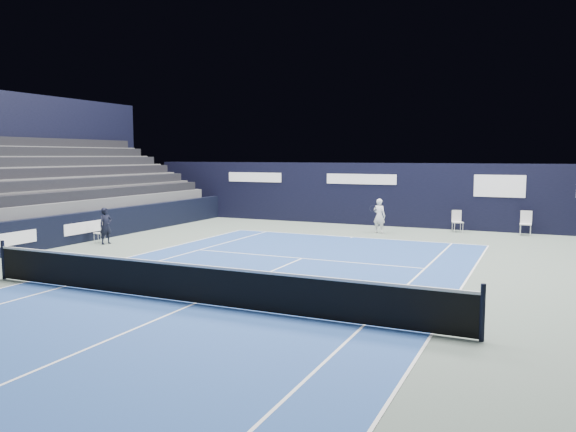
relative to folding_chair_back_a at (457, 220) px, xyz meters
The scene contains 12 objects.
ground 13.98m from the folding_chair_back_a, 105.81° to the right, with size 48.00×48.00×0.00m, color #54645B.
court_surface 15.91m from the folding_chair_back_a, 103.85° to the right, with size 10.97×23.77×0.01m, color navy.
folding_chair_back_a is the anchor object (origin of this frame).
folding_chair_back_b 2.88m from the folding_chair_back_a, ahead, with size 0.48×0.46×1.07m.
line_judge_chair 15.50m from the folding_chair_back_a, 144.06° to the right, with size 0.45×0.44×0.83m.
line_judge 15.26m from the folding_chair_back_a, 142.25° to the right, with size 0.52×0.34×1.44m, color black.
court_markings 15.91m from the folding_chair_back_a, 103.85° to the right, with size 11.03×23.83×0.00m.
tennis_net 15.90m from the folding_chair_back_a, 103.85° to the right, with size 12.90×0.10×1.10m.
back_sponsor_wall 4.07m from the folding_chair_back_a, 164.40° to the left, with size 26.00×0.63×3.10m.
side_barrier_left 16.33m from the folding_chair_back_a, 144.58° to the right, with size 0.33×22.00×1.20m.
spectator_stand 19.11m from the folding_chair_back_a, 153.67° to the right, with size 6.00×18.00×6.40m.
tennis_player 3.63m from the folding_chair_back_a, 149.86° to the right, with size 0.63×0.85×1.56m.
Camera 1 is at (7.35, -10.79, 3.46)m, focal length 35.00 mm.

